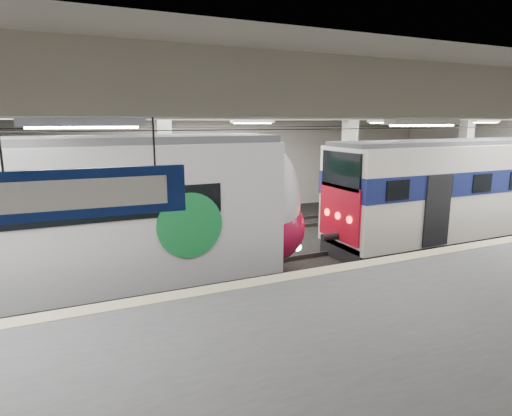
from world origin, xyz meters
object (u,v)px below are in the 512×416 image
far_train (16,199)px  wayfinding_sign (86,193)px  modern_emu (92,222)px  older_rer (467,189)px

far_train → wayfinding_sign: bearing=-79.0°
modern_emu → wayfinding_sign: (-0.39, -7.30, 1.96)m
modern_emu → far_train: (-2.30, 5.50, -0.11)m
far_train → older_rer: bearing=-15.6°
older_rer → far_train: size_ratio=0.99×
older_rer → far_train: older_rer is taller
older_rer → modern_emu: bearing=-180.0°
far_train → wayfinding_sign: size_ratio=5.94×
older_rer → wayfinding_sign: wayfinding_sign is taller
far_train → modern_emu: bearing=-64.7°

